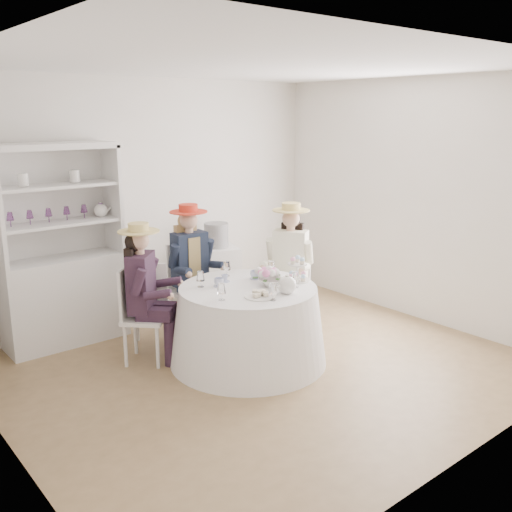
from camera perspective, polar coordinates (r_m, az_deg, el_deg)
ground at (r=5.45m, az=0.68°, el=-10.97°), size 4.50×4.50×0.00m
ceiling at (r=4.96m, az=0.77°, el=18.62°), size 4.50×4.50×0.00m
wall_back at (r=6.66m, az=-10.48°, el=5.57°), size 4.50×0.00×4.50m
wall_front at (r=3.77m, az=20.72°, el=-1.56°), size 4.50×0.00×4.50m
wall_right at (r=6.69m, az=15.71°, el=5.31°), size 0.00×4.50×4.50m
tea_table at (r=5.43m, az=-0.79°, el=-6.88°), size 1.49×1.49×0.74m
hutch at (r=6.10m, az=-18.79°, el=-1.74°), size 1.38×0.91×2.03m
side_table at (r=6.99m, az=-3.92°, el=-2.05°), size 0.60×0.60×0.74m
hatbox at (r=6.86m, az=-3.99°, el=2.10°), size 0.36×0.36×0.29m
guest_left at (r=5.40m, az=-11.16°, el=-2.87°), size 0.57×0.57×1.34m
guest_mid at (r=6.05m, az=-6.54°, el=-0.53°), size 0.51×0.53×1.40m
guest_right at (r=6.13m, az=3.39°, el=-0.32°), size 0.60×0.56×1.39m
spare_chair at (r=5.78m, az=-10.56°, el=-4.54°), size 0.51×0.51×0.91m
teacup_a at (r=5.32m, az=-3.72°, el=-2.68°), size 0.11×0.11×0.07m
teacup_b at (r=5.46m, az=-3.15°, el=-2.29°), size 0.09×0.09×0.06m
teacup_c at (r=5.55m, az=-0.11°, el=-1.94°), size 0.11×0.11×0.07m
flower_bowl at (r=5.34m, az=1.54°, el=-2.69°), size 0.31×0.31×0.06m
flower_arrangement at (r=5.41m, az=1.20°, el=-1.71°), size 0.21×0.20×0.08m
table_teapot at (r=5.11m, az=3.14°, el=-2.92°), size 0.24×0.17×0.18m
sandwich_plate at (r=5.01m, az=0.38°, el=-3.95°), size 0.27×0.27×0.06m
cupcake_stand at (r=5.50m, az=4.16°, el=-1.61°), size 0.25×0.25×0.23m
stemware_set at (r=5.28m, az=-0.81°, el=-2.34°), size 0.91×0.95×0.15m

